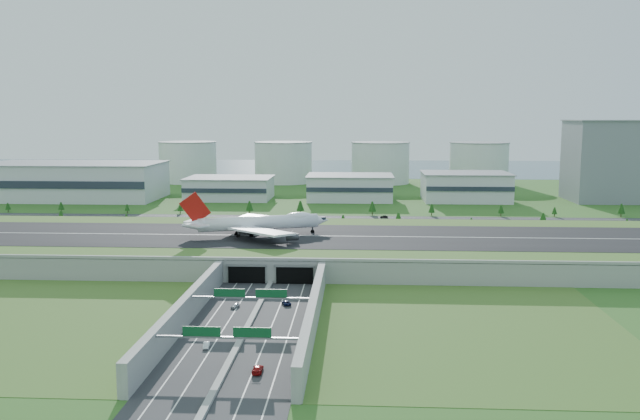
# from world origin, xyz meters

# --- Properties ---
(ground) EXTENTS (1200.00, 1200.00, 0.00)m
(ground) POSITION_xyz_m (0.00, 0.00, 0.00)
(ground) COLOR #23561A
(ground) RESTS_ON ground
(airfield_deck) EXTENTS (520.00, 100.00, 9.20)m
(airfield_deck) POSITION_xyz_m (0.00, -0.09, 4.12)
(airfield_deck) COLOR gray
(airfield_deck) RESTS_ON ground
(underpass_road) EXTENTS (38.80, 120.40, 8.00)m
(underpass_road) POSITION_xyz_m (0.00, -99.42, 3.43)
(underpass_road) COLOR #28282B
(underpass_road) RESTS_ON ground
(sign_gantry_near) EXTENTS (38.70, 0.70, 9.80)m
(sign_gantry_near) POSITION_xyz_m (0.00, -95.04, 6.95)
(sign_gantry_near) COLOR gray
(sign_gantry_near) RESTS_ON ground
(sign_gantry_far) EXTENTS (38.70, 0.70, 9.80)m
(sign_gantry_far) POSITION_xyz_m (0.00, -130.04, 6.95)
(sign_gantry_far) COLOR gray
(sign_gantry_far) RESTS_ON ground
(north_expressway) EXTENTS (560.00, 36.00, 0.12)m
(north_expressway) POSITION_xyz_m (0.00, 95.00, 0.06)
(north_expressway) COLOR #28282B
(north_expressway) RESTS_ON ground
(tree_row) EXTENTS (502.37, 48.70, 8.44)m
(tree_row) POSITION_xyz_m (19.23, 94.75, 4.61)
(tree_row) COLOR #3D2819
(tree_row) RESTS_ON ground
(hangar_west) EXTENTS (120.00, 60.00, 25.00)m
(hangar_west) POSITION_xyz_m (-170.00, 185.00, 12.50)
(hangar_west) COLOR silver
(hangar_west) RESTS_ON ground
(hangar_mid_a) EXTENTS (58.00, 42.00, 15.00)m
(hangar_mid_a) POSITION_xyz_m (-60.00, 190.00, 7.50)
(hangar_mid_a) COLOR silver
(hangar_mid_a) RESTS_ON ground
(hangar_mid_b) EXTENTS (58.00, 42.00, 17.00)m
(hangar_mid_b) POSITION_xyz_m (25.00, 190.00, 8.50)
(hangar_mid_b) COLOR silver
(hangar_mid_b) RESTS_ON ground
(hangar_mid_c) EXTENTS (58.00, 42.00, 19.00)m
(hangar_mid_c) POSITION_xyz_m (105.00, 190.00, 9.50)
(hangar_mid_c) COLOR silver
(hangar_mid_c) RESTS_ON ground
(office_tower) EXTENTS (46.00, 46.00, 55.00)m
(office_tower) POSITION_xyz_m (200.00, 195.00, 27.50)
(office_tower) COLOR gray
(office_tower) RESTS_ON ground
(fuel_tank_a) EXTENTS (50.00, 50.00, 35.00)m
(fuel_tank_a) POSITION_xyz_m (-120.00, 310.00, 17.50)
(fuel_tank_a) COLOR silver
(fuel_tank_a) RESTS_ON ground
(fuel_tank_b) EXTENTS (50.00, 50.00, 35.00)m
(fuel_tank_b) POSITION_xyz_m (-35.00, 310.00, 17.50)
(fuel_tank_b) COLOR silver
(fuel_tank_b) RESTS_ON ground
(fuel_tank_c) EXTENTS (50.00, 50.00, 35.00)m
(fuel_tank_c) POSITION_xyz_m (50.00, 310.00, 17.50)
(fuel_tank_c) COLOR silver
(fuel_tank_c) RESTS_ON ground
(fuel_tank_d) EXTENTS (50.00, 50.00, 35.00)m
(fuel_tank_d) POSITION_xyz_m (135.00, 310.00, 17.50)
(fuel_tank_d) COLOR silver
(fuel_tank_d) RESTS_ON ground
(bay_water) EXTENTS (1200.00, 260.00, 0.06)m
(bay_water) POSITION_xyz_m (0.00, 480.00, 0.03)
(bay_water) COLOR #38566B
(bay_water) RESTS_ON ground
(boeing_747) EXTENTS (61.83, 57.48, 19.85)m
(boeing_747) POSITION_xyz_m (-11.97, -0.02, 13.65)
(boeing_747) COLOR white
(boeing_747) RESTS_ON airfield_deck
(car_0) EXTENTS (2.69, 4.24, 1.34)m
(car_0) POSITION_xyz_m (-7.03, -81.17, 0.79)
(car_0) COLOR silver
(car_0) RESTS_ON ground
(car_1) EXTENTS (1.90, 4.30, 1.37)m
(car_1) POSITION_xyz_m (-7.90, -117.34, 0.81)
(car_1) COLOR white
(car_1) RESTS_ON ground
(car_2) EXTENTS (3.80, 5.27, 1.33)m
(car_2) POSITION_xyz_m (8.30, -76.94, 0.79)
(car_2) COLOR #0C143D
(car_2) RESTS_ON ground
(car_3) EXTENTS (2.36, 5.65, 1.63)m
(car_3) POSITION_xyz_m (7.65, -133.36, 0.94)
(car_3) COLOR #9C0E0E
(car_3) RESTS_ON ground
(car_5) EXTENTS (4.61, 1.72, 1.50)m
(car_5) POSITION_xyz_m (45.67, 105.60, 0.87)
(car_5) COLOR black
(car_5) RESTS_ON ground
(car_6) EXTENTS (6.18, 3.87, 1.59)m
(car_6) POSITION_xyz_m (178.90, 86.53, 0.92)
(car_6) COLOR silver
(car_6) RESTS_ON ground
(car_7) EXTENTS (4.85, 2.82, 1.32)m
(car_7) POSITION_xyz_m (-10.97, 103.77, 0.78)
(car_7) COLOR white
(car_7) RESTS_ON ground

